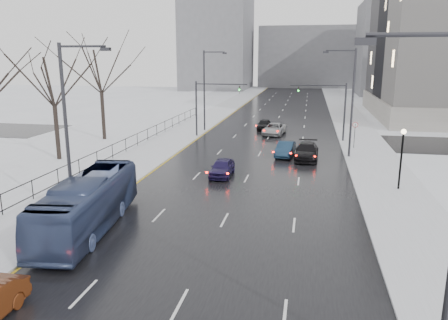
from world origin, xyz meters
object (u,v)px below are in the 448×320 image
Objects in this scene: sedan_center_near at (222,167)px; sedan_right_far at (307,151)px; streetlight_l_near at (70,126)px; lamppost_r_mid at (402,150)px; no_uturn_sign at (355,127)px; sedan_right_cross at (274,129)px; streetlight_l_far at (206,87)px; sedan_center_far at (264,124)px; bus at (88,204)px; mast_signal_left at (205,102)px; streetlight_r_mid at (350,98)px; mast_signal_right at (335,105)px; sedan_right_near at (285,149)px; tree_park_d at (60,160)px; tree_park_e at (105,140)px.

sedan_right_far reaches higher than sedan_center_near.
streetlight_l_near reaches higher than lamppost_r_mid.
no_uturn_sign is 0.55× the size of sedan_right_cross.
streetlight_l_far is 2.56× the size of sedan_center_far.
streetlight_l_near is 2.56× the size of sedan_center_far.
bus is at bearing -95.97° from sedan_right_cross.
no_uturn_sign is at bearing 51.36° from sedan_right_far.
mast_signal_left is at bearing -78.13° from streetlight_l_far.
streetlight_l_near is 28.05m from mast_signal_left.
streetlight_l_far is 2.03× the size of sedan_right_cross.
sedan_right_far is (12.67, 18.55, -4.84)m from streetlight_l_near.
mast_signal_right is (-0.84, 8.00, -1.51)m from streetlight_r_mid.
mast_signal_right is 1.27× the size of sedan_right_far.
mast_signal_left is 17.10m from no_uturn_sign.
sedan_center_far is (-8.43, 6.57, -3.40)m from mast_signal_right.
sedan_center_far is at bearing 122.46° from streetlight_r_mid.
mast_signal_left is (-18.33, 18.00, 1.16)m from lamppost_r_mid.
sedan_right_near is 2.18m from sedan_right_far.
lamppost_r_mid is (28.80, -4.00, 2.94)m from tree_park_d.
lamppost_r_mid is at bearing -74.18° from streetlight_r_mid.
tree_park_e reaches higher than sedan_right_cross.
sedan_center_near is (4.99, 12.13, -0.78)m from bus.
sedan_right_far is at bearing -130.79° from no_uturn_sign.
no_uturn_sign reaches higher than sedan_right_far.
streetlight_r_mid is (26.37, -4.00, 5.62)m from tree_park_e.
sedan_right_cross is at bearing 20.64° from tree_park_e.
streetlight_l_far is 10.00m from sedan_right_cross.
streetlight_l_near reaches higher than sedan_center_near.
lamppost_r_mid is at bearing -7.91° from tree_park_d.
mast_signal_left is at bearing 53.20° from tree_park_d.
lamppost_r_mid reaches higher than no_uturn_sign.
streetlight_r_mid is at bearing -56.71° from sedan_center_far.
sedan_center_near is 19.82m from sedan_right_cross.
mast_signal_left is 1.55× the size of sedan_right_near.
streetlight_r_mid is 1.00× the size of streetlight_l_near.
tree_park_e reaches higher than no_uturn_sign.
tree_park_d is 1.19× the size of bus.
streetlight_r_mid is 2.56× the size of sedan_center_far.
tree_park_d is 2.44× the size of sedan_right_far.
no_uturn_sign is at bearing 0.00° from tree_park_e.
mast_signal_left reaches higher than bus.
sedan_center_far is at bearing 31.72° from tree_park_e.
tree_park_d reaches higher than sedan_right_cross.
streetlight_r_mid is 2.49× the size of sedan_center_near.
lamppost_r_mid is 0.66× the size of mast_signal_right.
mast_signal_right reaches higher than lamppost_r_mid.
mast_signal_left is 1.62× the size of sedan_center_near.
tree_park_e is at bearing 141.93° from sedan_center_near.
sedan_right_near is at bearing -49.64° from streetlight_l_far.
sedan_right_cross is at bearing -6.30° from streetlight_l_far.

